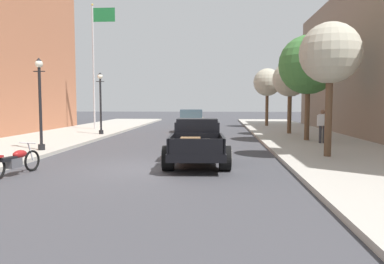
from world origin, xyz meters
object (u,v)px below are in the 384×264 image
motorcycle_parked (15,161)px  street_tree_nearest (330,54)px  hotrod_truck_black (197,142)px  street_tree_second (308,65)px  street_tree_third (290,80)px  car_background_tan (191,122)px  street_tree_farthest (267,83)px  street_lamp_near (40,97)px  street_lamp_far (101,98)px  flagpole (96,53)px  pedestrian_sidewalk_right (322,124)px

motorcycle_parked → street_tree_nearest: bearing=20.1°
hotrod_truck_black → motorcycle_parked: bearing=-152.2°
street_tree_second → street_tree_third: size_ratio=1.20×
street_tree_second → street_tree_third: (-0.15, 4.20, -0.52)m
hotrod_truck_black → street_tree_third: 12.64m
car_background_tan → street_tree_farthest: bearing=43.4°
hotrod_truck_black → street_lamp_near: 7.15m
hotrod_truck_black → street_tree_nearest: size_ratio=1.01×
street_lamp_far → street_tree_farthest: 14.76m
flagpole → street_tree_second: size_ratio=1.66×
motorcycle_parked → street_tree_nearest: size_ratio=0.42×
hotrod_truck_black → street_tree_second: street_tree_second is taller
car_background_tan → street_tree_farthest: (6.02, 5.69, 3.03)m
street_tree_nearest → motorcycle_parked: bearing=-159.9°
motorcycle_parked → car_background_tan: bearing=75.9°
car_background_tan → pedestrian_sidewalk_right: pedestrian_sidewalk_right is taller
hotrod_truck_black → street_tree_second: size_ratio=0.91×
hotrod_truck_black → street_lamp_near: size_ratio=1.30×
motorcycle_parked → street_tree_third: bearing=52.9°
pedestrian_sidewalk_right → flagpole: bearing=148.5°
motorcycle_parked → pedestrian_sidewalk_right: bearing=36.6°
pedestrian_sidewalk_right → street_tree_farthest: size_ratio=0.34×
street_lamp_near → street_tree_third: size_ratio=0.84×
street_lamp_near → flagpole: bearing=97.3°
car_background_tan → street_tree_second: size_ratio=0.80×
pedestrian_sidewalk_right → street_tree_nearest: bearing=-102.6°
hotrod_truck_black → motorcycle_parked: size_ratio=2.40×
hotrod_truck_black → car_background_tan: bearing=95.1°
street_tree_farthest → car_background_tan: bearing=-136.6°
motorcycle_parked → street_tree_nearest: 11.25m
street_tree_second → flagpole: bearing=152.3°
street_lamp_near → street_lamp_far: size_ratio=1.00×
hotrod_truck_black → street_lamp_near: street_lamp_near is taller
hotrod_truck_black → street_lamp_near: bearing=164.0°
street_lamp_near → flagpole: size_ratio=0.42×
street_tree_third → street_tree_farthest: street_tree_farthest is taller
street_lamp_near → street_tree_third: bearing=37.6°
hotrod_truck_black → motorcycle_parked: hotrod_truck_black is taller
motorcycle_parked → street_tree_third: 17.69m
pedestrian_sidewalk_right → street_tree_farthest: bearing=94.2°
street_tree_farthest → street_tree_third: bearing=-86.8°
car_background_tan → street_tree_second: 9.76m
hotrod_truck_black → street_tree_nearest: (4.83, 0.91, 3.17)m
street_tree_nearest → street_tree_farthest: 18.07m
car_background_tan → street_lamp_far: street_lamp_far is taller
street_tree_second → street_tree_farthest: 12.07m
street_lamp_near → street_tree_nearest: size_ratio=0.78×
motorcycle_parked → street_tree_second: (10.66, 9.69, 3.66)m
pedestrian_sidewalk_right → street_lamp_far: bearing=160.8°
pedestrian_sidewalk_right → motorcycle_parked: bearing=-143.4°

